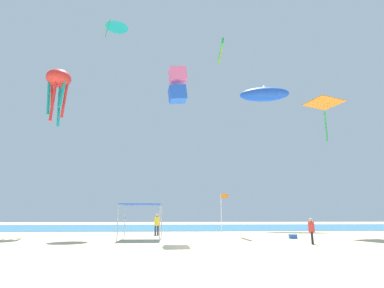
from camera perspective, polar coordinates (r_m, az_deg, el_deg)
ground at (r=18.53m, az=0.40°, el=-18.70°), size 110.00×110.00×0.10m
ocean_strip at (r=44.93m, az=-1.83°, el=-15.24°), size 110.00×22.52×0.03m
canopy_tent at (r=23.30m, az=-9.35°, el=-11.35°), size 2.92×3.13×2.52m
person_near_tent at (r=27.77m, az=-6.58°, el=-14.39°), size 0.44×0.44×1.83m
person_leftmost at (r=21.06m, az=21.39°, el=-14.51°), size 0.37×0.40×1.57m
banner_flag at (r=24.71m, az=5.63°, el=-12.30°), size 0.61×0.06×3.40m
cooler_box at (r=25.31m, az=18.31°, el=-16.03°), size 0.57×0.37×0.35m
kite_octopus_red at (r=34.41m, az=-23.66°, el=10.71°), size 3.31×3.31×5.70m
kite_diamond_orange at (r=32.11m, az=23.37°, el=6.69°), size 3.45×3.45×3.93m
kite_delta_teal at (r=38.39m, az=-13.84°, el=20.64°), size 3.63×3.63×2.03m
kite_inflatable_blue at (r=44.21m, az=13.34°, el=9.04°), size 6.99×3.12×2.40m
kite_parafoil_green at (r=38.35m, az=5.36°, el=16.76°), size 0.43×3.40×2.07m
kite_box_pink at (r=25.97m, az=-2.72°, el=10.92°), size 1.65×1.53×2.99m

